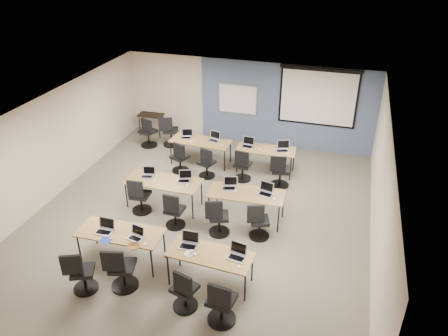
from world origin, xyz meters
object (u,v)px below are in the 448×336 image
(training_table_back_right, at_px, (266,151))
(laptop_4, at_px, (148,174))
(task_chair_0, at_px, (81,275))
(spare_chair_b, at_px, (148,135))
(laptop_2, at_px, (189,242))
(training_table_back_left, at_px, (201,142))
(laptop_5, at_px, (184,178))
(task_chair_8, at_px, (180,160))
(training_table_mid_right, at_px, (247,195))
(projector_screen, at_px, (318,94))
(task_chair_11, at_px, (279,173))
(task_chair_7, at_px, (258,224))
(training_table_front_right, at_px, (210,256))
(utility_table, at_px, (151,117))
(spare_chair_a, at_px, (170,134))
(laptop_7, at_px, (266,191))
(laptop_11, at_px, (283,148))
(training_table_mid_left, at_px, (163,182))
(laptop_3, at_px, (237,254))
(laptop_6, at_px, (230,185))
(laptop_8, at_px, (186,136))
(training_table_front_left, at_px, (120,234))
(laptop_9, at_px, (214,138))
(laptop_1, at_px, (136,235))
(whiteboard, at_px, (238,99))
(task_chair_10, at_px, (242,168))
(task_chair_2, at_px, (184,293))
(task_chair_1, at_px, (121,272))
(task_chair_4, at_px, (140,199))
(laptop_10, at_px, (248,144))
(task_chair_9, at_px, (207,165))
(task_chair_5, at_px, (174,213))

(training_table_back_right, distance_m, laptop_4, 3.47)
(task_chair_0, distance_m, spare_chair_b, 6.46)
(laptop_2, bearing_deg, training_table_back_left, 103.84)
(task_chair_0, height_order, laptop_5, laptop_5)
(task_chair_8, bearing_deg, training_table_mid_right, -15.20)
(projector_screen, height_order, task_chair_11, projector_screen)
(task_chair_0, xyz_separation_m, laptop_4, (-0.14, 3.33, 0.39))
(projector_screen, height_order, task_chair_7, projector_screen)
(training_table_front_right, bearing_deg, utility_table, 127.31)
(training_table_mid_right, relative_size, spare_chair_a, 1.77)
(laptop_7, xyz_separation_m, laptop_11, (-0.02, 2.39, 0.00))
(task_chair_0, xyz_separation_m, utility_table, (-1.84, 7.13, 0.25))
(task_chair_7, bearing_deg, training_table_mid_left, 147.68)
(training_table_back_left, relative_size, laptop_3, 5.23)
(training_table_back_right, distance_m, laptop_7, 2.38)
(laptop_6, bearing_deg, spare_chair_b, 124.92)
(task_chair_7, bearing_deg, laptop_11, 71.69)
(laptop_8, bearing_deg, training_table_front_left, -104.29)
(training_table_back_left, height_order, laptop_11, laptop_11)
(laptop_9, distance_m, task_chair_11, 2.33)
(training_table_back_left, xyz_separation_m, task_chair_11, (2.50, -0.71, -0.27))
(training_table_back_left, xyz_separation_m, utility_table, (-2.28, 1.44, -0.04))
(laptop_1, xyz_separation_m, spare_chair_a, (-1.64, 5.56, -0.37))
(whiteboard, xyz_separation_m, laptop_2, (0.76, -6.46, -0.65))
(training_table_mid_left, distance_m, laptop_5, 0.54)
(training_table_front_right, xyz_separation_m, task_chair_11, (0.63, 4.06, -0.27))
(training_table_front_left, distance_m, task_chair_10, 4.29)
(task_chair_2, distance_m, laptop_7, 3.36)
(laptop_6, distance_m, task_chair_11, 1.90)
(task_chair_1, xyz_separation_m, task_chair_11, (2.23, 4.70, -0.01))
(spare_chair_a, bearing_deg, task_chair_8, -78.79)
(task_chair_4, xyz_separation_m, laptop_10, (1.99, 2.97, 0.39))
(laptop_4, height_order, laptop_11, laptop_11)
(training_table_back_left, relative_size, task_chair_4, 1.83)
(training_table_front_left, xyz_separation_m, laptop_6, (1.68, 2.34, 0.11))
(laptop_3, relative_size, laptop_8, 1.06)
(task_chair_0, distance_m, spare_chair_a, 6.60)
(laptop_3, distance_m, task_chair_11, 4.01)
(utility_table, bearing_deg, laptop_9, -27.93)
(training_table_back_left, xyz_separation_m, task_chair_2, (1.64, -5.56, -0.29))
(laptop_4, relative_size, task_chair_9, 0.32)
(task_chair_2, bearing_deg, task_chair_7, 87.90)
(task_chair_8, bearing_deg, projector_screen, 56.03)
(training_table_back_left, xyz_separation_m, training_table_back_right, (1.96, 0.01, -0.00))
(projector_screen, relative_size, task_chair_5, 2.51)
(task_chair_4, bearing_deg, utility_table, 107.73)
(task_chair_1, distance_m, task_chair_4, 2.62)
(training_table_mid_right, height_order, spare_chair_a, spare_chair_a)
(training_table_back_left, distance_m, task_chair_11, 2.62)
(task_chair_7, bearing_deg, laptop_3, -111.20)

